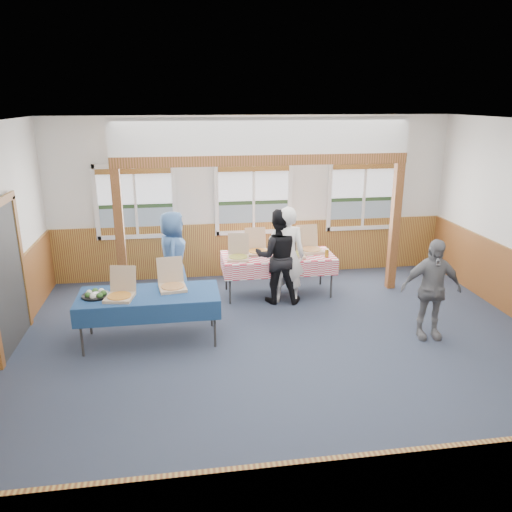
{
  "coord_description": "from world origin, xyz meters",
  "views": [
    {
      "loc": [
        -1.43,
        -6.26,
        3.5
      ],
      "look_at": [
        -0.32,
        1.0,
        1.18
      ],
      "focal_mm": 35.0,
      "sensor_mm": 36.0,
      "label": 1
    }
  ],
  "objects_px": {
    "table_left": "(149,297)",
    "man_blue": "(173,255)",
    "table_right": "(278,258)",
    "woman_white": "(287,255)",
    "woman_black": "(278,256)",
    "person_grey": "(431,289)"
  },
  "relations": [
    {
      "from": "table_left",
      "to": "woman_black",
      "type": "xyz_separation_m",
      "value": [
        2.18,
        1.22,
        0.14
      ]
    },
    {
      "from": "woman_black",
      "to": "table_right",
      "type": "bearing_deg",
      "value": -89.73
    },
    {
      "from": "table_right",
      "to": "woman_black",
      "type": "xyz_separation_m",
      "value": [
        -0.07,
        -0.35,
        0.14
      ]
    },
    {
      "from": "woman_white",
      "to": "table_left",
      "type": "bearing_deg",
      "value": 40.97
    },
    {
      "from": "table_left",
      "to": "table_right",
      "type": "relative_size",
      "value": 1.03
    },
    {
      "from": "table_right",
      "to": "woman_white",
      "type": "xyz_separation_m",
      "value": [
        0.07,
        -0.4,
        0.17
      ]
    },
    {
      "from": "table_right",
      "to": "table_left",
      "type": "bearing_deg",
      "value": -147.33
    },
    {
      "from": "table_left",
      "to": "man_blue",
      "type": "height_order",
      "value": "man_blue"
    },
    {
      "from": "table_left",
      "to": "person_grey",
      "type": "bearing_deg",
      "value": -12.02
    },
    {
      "from": "woman_white",
      "to": "woman_black",
      "type": "height_order",
      "value": "woman_white"
    },
    {
      "from": "woman_white",
      "to": "woman_black",
      "type": "relative_size",
      "value": 1.03
    },
    {
      "from": "woman_white",
      "to": "person_grey",
      "type": "bearing_deg",
      "value": 151.92
    },
    {
      "from": "woman_black",
      "to": "person_grey",
      "type": "height_order",
      "value": "woman_black"
    },
    {
      "from": "table_left",
      "to": "table_right",
      "type": "height_order",
      "value": "same"
    },
    {
      "from": "table_right",
      "to": "woman_white",
      "type": "height_order",
      "value": "woman_white"
    },
    {
      "from": "woman_black",
      "to": "person_grey",
      "type": "distance_m",
      "value": 2.64
    },
    {
      "from": "table_right",
      "to": "man_blue",
      "type": "bearing_deg",
      "value": 172.59
    },
    {
      "from": "man_blue",
      "to": "woman_black",
      "type": "bearing_deg",
      "value": -103.75
    },
    {
      "from": "woman_white",
      "to": "woman_black",
      "type": "distance_m",
      "value": 0.15
    },
    {
      "from": "woman_black",
      "to": "woman_white",
      "type": "bearing_deg",
      "value": 172.96
    },
    {
      "from": "table_right",
      "to": "woman_white",
      "type": "distance_m",
      "value": 0.44
    },
    {
      "from": "woman_black",
      "to": "man_blue",
      "type": "relative_size",
      "value": 1.06
    }
  ]
}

